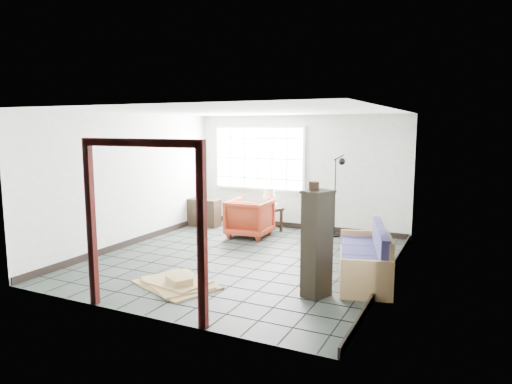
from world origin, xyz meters
The scene contains 15 objects.
ground centered at (0.00, 0.00, 0.00)m, with size 5.50×5.50×0.00m, color black.
room_shell centered at (0.00, 0.03, 1.68)m, with size 5.02×5.52×2.61m.
window_panel centered at (-1.00, 2.70, 1.60)m, with size 2.32×0.08×1.52m.
doorway_trim centered at (0.00, -2.70, 1.38)m, with size 1.80×0.08×2.20m.
futon_sofa centered at (2.21, -0.14, 0.30)m, with size 1.17×1.99×0.83m.
armchair centered at (-0.68, 1.58, 0.44)m, with size 0.86×0.80×0.88m, color maroon.
side_table centered at (-0.49, 2.16, 0.44)m, with size 0.62×0.62×0.54m.
table_lamp centered at (-0.49, 2.17, 0.85)m, with size 0.33×0.33×0.45m.
projector centered at (-0.48, 2.21, 0.59)m, with size 0.29×0.23×0.10m.
floor_lamp centered at (1.04, 2.30, 0.95)m, with size 0.46×0.48×1.77m.
console_shelf centered at (-2.15, 2.04, 0.32)m, with size 0.83×0.34×0.64m.
tall_shelf centered at (1.72, -1.16, 0.76)m, with size 0.44×0.49×1.49m.
pot centered at (1.65, -1.11, 1.54)m, with size 0.17×0.17×0.11m.
open_box centered at (2.15, 0.27, 0.15)m, with size 0.75×0.39×0.42m.
cardboard_pile centered at (-0.27, -1.66, 0.05)m, with size 1.42×1.22×0.17m.
Camera 1 is at (3.61, -7.00, 2.34)m, focal length 32.00 mm.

